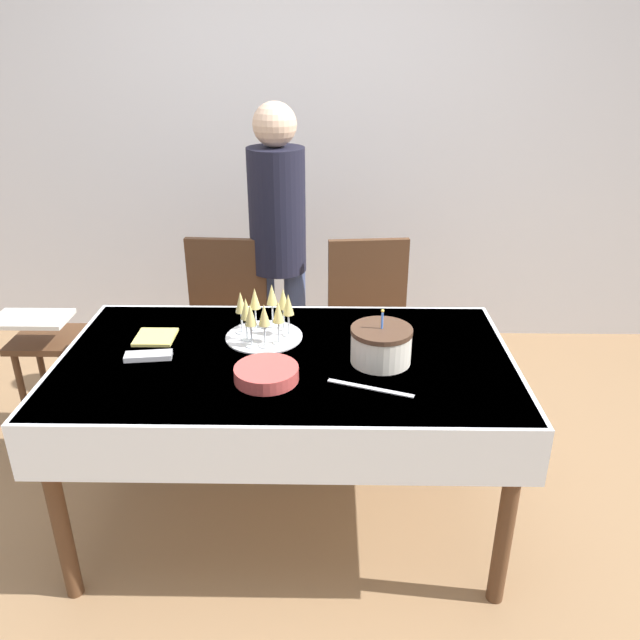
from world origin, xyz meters
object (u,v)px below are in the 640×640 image
birthday_cake (381,345)px  person_standing (278,235)px  plate_stack_main (266,374)px  high_chair (47,354)px  champagne_tray (264,315)px  dining_chair_far_right (370,329)px  dining_chair_far_left (225,328)px

birthday_cake → person_standing: person_standing is taller
plate_stack_main → person_standing: 1.14m
birthday_cake → high_chair: 1.67m
birthday_cake → champagne_tray: (-0.44, 0.19, 0.03)m
champagne_tray → plate_stack_main: bearing=-83.6°
dining_chair_far_right → champagne_tray: bearing=-126.0°
dining_chair_far_right → high_chair: size_ratio=1.34×
dining_chair_far_left → champagne_tray: size_ratio=3.15×
plate_stack_main → high_chair: size_ratio=0.31×
champagne_tray → person_standing: size_ratio=0.19×
plate_stack_main → champagne_tray: bearing=96.4°
dining_chair_far_left → high_chair: dining_chair_far_left is taller
champagne_tray → plate_stack_main: size_ratio=1.36×
dining_chair_far_left → person_standing: person_standing is taller
dining_chair_far_left → birthday_cake: 1.13m
person_standing → high_chair: (-1.08, -0.40, -0.47)m
dining_chair_far_left → plate_stack_main: bearing=-72.2°
champagne_tray → dining_chair_far_left: bearing=113.4°
dining_chair_far_right → person_standing: bearing=159.7°
dining_chair_far_left → person_standing: 0.53m
dining_chair_far_right → champagne_tray: champagne_tray is taller
champagne_tray → person_standing: bearing=90.5°
dining_chair_far_left → plate_stack_main: (0.31, -0.96, 0.28)m
champagne_tray → person_standing: person_standing is taller
dining_chair_far_left → birthday_cake: birthday_cake is taller
dining_chair_far_left → champagne_tray: 0.77m
birthday_cake → high_chair: size_ratio=0.31×
dining_chair_far_right → champagne_tray: (-0.46, -0.63, 0.35)m
plate_stack_main → person_standing: bearing=92.3°
dining_chair_far_right → plate_stack_main: dining_chair_far_right is taller
dining_chair_far_left → champagne_tray: champagne_tray is taller
dining_chair_far_right → plate_stack_main: (-0.42, -0.96, 0.28)m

